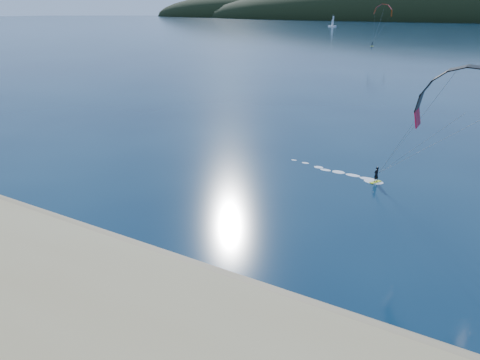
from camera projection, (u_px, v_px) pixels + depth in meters
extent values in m
plane|color=#071D34|center=(100.00, 288.00, 28.19)|extent=(1800.00, 1800.00, 0.00)
cube|color=#978258|center=(147.00, 255.00, 31.78)|extent=(220.00, 2.50, 0.10)
ellipsoid|color=black|center=(455.00, 20.00, 629.68)|extent=(840.00, 280.00, 110.00)
ellipsoid|color=black|center=(270.00, 17.00, 832.75)|extent=(520.00, 220.00, 90.00)
cube|color=#D6EA1B|center=(375.00, 182.00, 45.15)|extent=(1.02, 1.37, 0.08)
imported|color=black|center=(376.00, 174.00, 44.84)|extent=(0.64, 0.71, 1.64)
cylinder|color=gray|center=(416.00, 148.00, 38.60)|extent=(0.02, 0.02, 12.64)
cube|color=#D6EA1B|center=(372.00, 46.00, 204.83)|extent=(1.44, 1.28, 0.08)
imported|color=black|center=(372.00, 44.00, 204.48)|extent=(1.11, 1.08, 1.80)
cylinder|color=gray|center=(378.00, 29.00, 198.93)|extent=(0.02, 0.02, 14.36)
cube|color=white|center=(332.00, 26.00, 414.10)|extent=(7.95, 4.16, 1.33)
cylinder|color=white|center=(333.00, 20.00, 412.18)|extent=(0.19, 0.19, 10.43)
cube|color=white|center=(333.00, 20.00, 413.22)|extent=(0.63, 2.41, 7.59)
cube|color=white|center=(332.00, 22.00, 411.64)|extent=(0.50, 1.86, 4.74)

